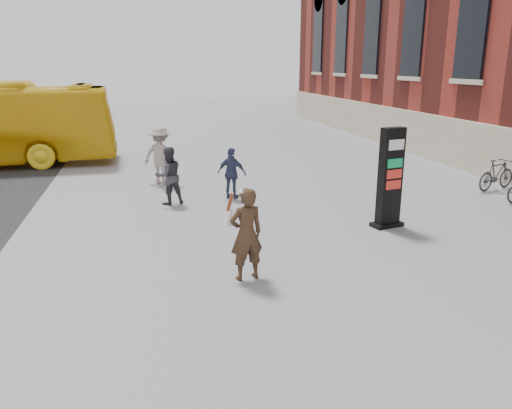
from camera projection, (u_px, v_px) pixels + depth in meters
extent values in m
plane|color=#9E9EA3|center=(260.00, 276.00, 9.20)|extent=(100.00, 100.00, 0.00)
cube|color=beige|center=(495.00, 153.00, 16.59)|extent=(0.18, 44.00, 1.80)
cube|color=black|center=(390.00, 178.00, 11.69)|extent=(0.61, 0.36, 2.37)
cube|color=black|center=(387.00, 224.00, 12.00)|extent=(0.82, 0.54, 0.09)
cube|color=white|center=(393.00, 144.00, 11.47)|extent=(0.48, 0.35, 0.24)
cube|color=#097B44|center=(391.00, 162.00, 11.59)|extent=(0.48, 0.35, 0.21)
cube|color=#AB231A|center=(391.00, 173.00, 11.66)|extent=(0.48, 0.35, 0.21)
cube|color=#AB231A|center=(390.00, 184.00, 11.73)|extent=(0.48, 0.35, 0.21)
imported|color=#332112|center=(246.00, 234.00, 8.86)|extent=(0.69, 0.52, 1.71)
cylinder|color=white|center=(246.00, 192.00, 8.65)|extent=(0.24, 0.24, 0.06)
cone|color=white|center=(251.00, 213.00, 9.07)|extent=(0.25, 0.27, 0.41)
cylinder|color=maroon|center=(251.00, 199.00, 9.01)|extent=(0.13, 0.16, 0.35)
cone|color=white|center=(230.00, 215.00, 8.91)|extent=(0.26, 0.24, 0.41)
cylinder|color=maroon|center=(230.00, 202.00, 8.85)|extent=(0.15, 0.13, 0.35)
imported|color=#35343B|center=(169.00, 176.00, 13.72)|extent=(0.93, 0.82, 1.60)
imported|color=gray|center=(161.00, 155.00, 16.01)|extent=(1.39, 1.21, 1.87)
imported|color=#323A5A|center=(232.00, 173.00, 14.30)|extent=(0.93, 0.76, 1.48)
imported|color=#2A2931|center=(497.00, 175.00, 15.34)|extent=(1.67, 0.92, 0.97)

